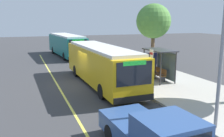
{
  "coord_description": "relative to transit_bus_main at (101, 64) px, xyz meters",
  "views": [
    {
      "loc": [
        18.08,
        -4.6,
        4.88
      ],
      "look_at": [
        2.03,
        1.35,
        1.49
      ],
      "focal_mm": 39.37,
      "sensor_mm": 36.0,
      "label": 1
    }
  ],
  "objects": [
    {
      "name": "ground_plane",
      "position": [
        -0.57,
        -1.01,
        -1.62
      ],
      "size": [
        120.0,
        120.0,
        0.0
      ],
      "primitive_type": "plane",
      "color": "#38383A"
    },
    {
      "name": "sidewalk_curb",
      "position": [
        -0.57,
        4.99,
        -1.54
      ],
      "size": [
        44.0,
        6.4,
        0.15
      ],
      "primitive_type": "cube",
      "color": "#A8A399",
      "rests_on": "ground_plane"
    },
    {
      "name": "lane_stripe_center",
      "position": [
        -0.57,
        -3.21,
        -1.61
      ],
      "size": [
        36.0,
        0.14,
        0.01
      ],
      "primitive_type": "cube",
      "color": "#E0D64C",
      "rests_on": "ground_plane"
    },
    {
      "name": "transit_bus_main",
      "position": [
        0.0,
        0.0,
        0.0
      ],
      "size": [
        11.33,
        2.86,
        2.95
      ],
      "color": "gold",
      "rests_on": "ground_plane"
    },
    {
      "name": "transit_bus_second",
      "position": [
        -16.09,
        0.2,
        0.0
      ],
      "size": [
        11.51,
        3.39,
        2.95
      ],
      "color": "#146B66",
      "rests_on": "ground_plane"
    },
    {
      "name": "bus_shelter",
      "position": [
        0.79,
        4.64,
        0.3
      ],
      "size": [
        2.9,
        1.6,
        2.48
      ],
      "color": "#333338",
      "rests_on": "sidewalk_curb"
    },
    {
      "name": "waiting_bench",
      "position": [
        0.82,
        4.6,
        -0.98
      ],
      "size": [
        1.6,
        0.48,
        0.95
      ],
      "color": "brown",
      "rests_on": "sidewalk_curb"
    },
    {
      "name": "route_sign_post",
      "position": [
        2.95,
        2.67,
        0.34
      ],
      "size": [
        0.44,
        0.08,
        2.8
      ],
      "color": "#333338",
      "rests_on": "sidewalk_curb"
    },
    {
      "name": "pedestrian_commuter",
      "position": [
        0.19,
        3.59,
        -0.5
      ],
      "size": [
        0.24,
        0.4,
        1.69
      ],
      "color": "#282D47",
      "rests_on": "sidewalk_curb"
    },
    {
      "name": "street_tree_upstreet",
      "position": [
        -4.15,
        6.79,
        3.13
      ],
      "size": [
        3.41,
        3.41,
        6.34
      ],
      "color": "brown",
      "rests_on": "sidewalk_curb"
    },
    {
      "name": "utility_pole",
      "position": [
        9.49,
        2.31,
        1.73
      ],
      "size": [
        0.16,
        0.16,
        6.4
      ],
      "primitive_type": "cylinder",
      "color": "gray",
      "rests_on": "sidewalk_curb"
    }
  ]
}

